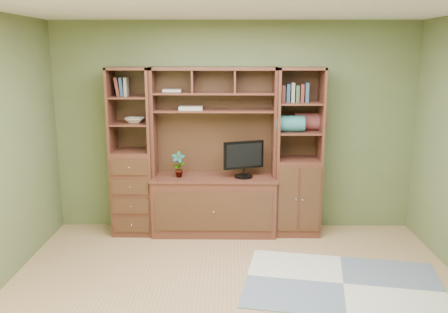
{
  "coord_description": "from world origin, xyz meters",
  "views": [
    {
      "loc": [
        -0.06,
        -3.88,
        2.23
      ],
      "look_at": [
        -0.12,
        1.2,
        1.1
      ],
      "focal_mm": 38.0,
      "sensor_mm": 36.0,
      "label": 1
    }
  ],
  "objects_px": {
    "left_tower": "(132,152)",
    "right_tower": "(298,152)",
    "center_hutch": "(214,153)",
    "monitor": "(244,153)"
  },
  "relations": [
    {
      "from": "right_tower",
      "to": "center_hutch",
      "type": "bearing_deg",
      "value": -177.77
    },
    {
      "from": "center_hutch",
      "to": "left_tower",
      "type": "bearing_deg",
      "value": 177.71
    },
    {
      "from": "center_hutch",
      "to": "monitor",
      "type": "height_order",
      "value": "center_hutch"
    },
    {
      "from": "left_tower",
      "to": "right_tower",
      "type": "distance_m",
      "value": 2.02
    },
    {
      "from": "center_hutch",
      "to": "left_tower",
      "type": "xyz_separation_m",
      "value": [
        -1.0,
        0.04,
        0.0
      ]
    },
    {
      "from": "left_tower",
      "to": "right_tower",
      "type": "relative_size",
      "value": 1.0
    },
    {
      "from": "left_tower",
      "to": "monitor",
      "type": "height_order",
      "value": "left_tower"
    },
    {
      "from": "left_tower",
      "to": "right_tower",
      "type": "bearing_deg",
      "value": 0.0
    },
    {
      "from": "center_hutch",
      "to": "monitor",
      "type": "distance_m",
      "value": 0.36
    },
    {
      "from": "center_hutch",
      "to": "right_tower",
      "type": "xyz_separation_m",
      "value": [
        1.02,
        0.04,
        0.0
      ]
    }
  ]
}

